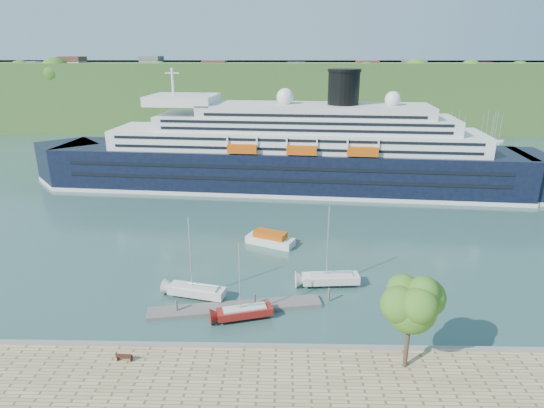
{
  "coord_description": "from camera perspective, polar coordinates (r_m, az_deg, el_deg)",
  "views": [
    {
      "loc": [
        5.08,
        -37.56,
        28.54
      ],
      "look_at": [
        3.49,
        30.0,
        5.48
      ],
      "focal_mm": 30.0,
      "sensor_mm": 36.0,
      "label": 1
    }
  ],
  "objects": [
    {
      "name": "ground",
      "position": [
        47.45,
        -5.34,
        -18.23
      ],
      "size": [
        400.0,
        400.0,
        0.0
      ],
      "primitive_type": "plane",
      "color": "#294943",
      "rests_on": "ground"
    },
    {
      "name": "quay_coping",
      "position": [
        46.6,
        -5.41,
        -17.25
      ],
      "size": [
        220.0,
        0.5,
        0.3
      ],
      "primitive_type": "cube",
      "color": "slate",
      "rests_on": "promenade"
    },
    {
      "name": "sailboat_white_near",
      "position": [
        54.5,
        -9.64,
        -7.07
      ],
      "size": [
        7.97,
        3.86,
        9.93
      ],
      "primitive_type": null,
      "rotation": [
        0.0,
        0.0,
        -0.23
      ],
      "color": "silver",
      "rests_on": "ground"
    },
    {
      "name": "far_hillside",
      "position": [
        183.38,
        -0.25,
        13.67
      ],
      "size": [
        400.0,
        50.0,
        24.0
      ],
      "primitive_type": "cube",
      "color": "#365D25",
      "rests_on": "ground"
    },
    {
      "name": "tender_launch",
      "position": [
        69.95,
        -0.23,
        -4.31
      ],
      "size": [
        7.92,
        5.46,
        2.08
      ],
      "primitive_type": null,
      "rotation": [
        0.0,
        0.0,
        -0.43
      ],
      "color": "#C54E0B",
      "rests_on": "ground"
    },
    {
      "name": "sailboat_white_far",
      "position": [
        56.91,
        7.53,
        -5.64
      ],
      "size": [
        8.06,
        2.81,
        10.22
      ],
      "primitive_type": null,
      "rotation": [
        0.0,
        0.0,
        0.08
      ],
      "color": "silver",
      "rests_on": "ground"
    },
    {
      "name": "cruise_ship",
      "position": [
        95.95,
        1.62,
        9.21
      ],
      "size": [
        112.31,
        25.87,
        25.0
      ],
      "primitive_type": null,
      "rotation": [
        0.0,
        0.0,
        -0.09
      ],
      "color": "black",
      "rests_on": "ground"
    },
    {
      "name": "floating_pontoon",
      "position": [
        54.08,
        -4.6,
        -12.8
      ],
      "size": [
        20.1,
        5.85,
        0.44
      ],
      "primitive_type": null,
      "rotation": [
        0.0,
        0.0,
        0.17
      ],
      "color": "slate",
      "rests_on": "ground"
    },
    {
      "name": "park_bench",
      "position": [
        46.66,
        -18.04,
        -17.65
      ],
      "size": [
        1.57,
        0.72,
        0.99
      ],
      "primitive_type": null,
      "rotation": [
        0.0,
        0.0,
        -0.06
      ],
      "color": "#482514",
      "rests_on": "promenade"
    },
    {
      "name": "sailboat_red",
      "position": [
        50.13,
        -3.53,
        -9.97
      ],
      "size": [
        7.09,
        3.66,
        8.82
      ],
      "primitive_type": null,
      "rotation": [
        0.0,
        0.0,
        0.27
      ],
      "color": "maroon",
      "rests_on": "ground"
    },
    {
      "name": "promenade_tree",
      "position": [
        43.08,
        16.89,
        -13.68
      ],
      "size": [
        5.99,
        5.99,
        9.92
      ],
      "primitive_type": null,
      "color": "#316019",
      "rests_on": "promenade"
    }
  ]
}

